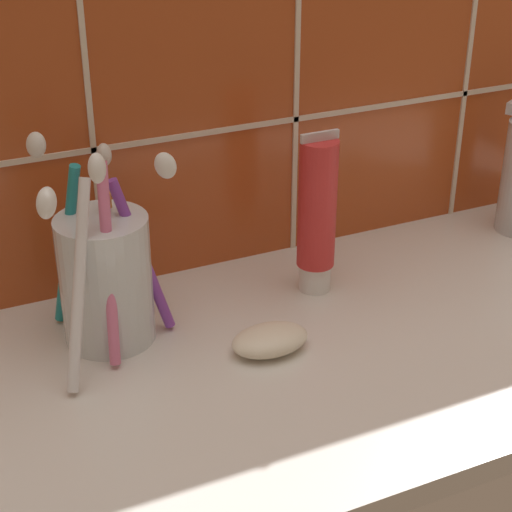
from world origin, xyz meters
TOP-DOWN VIEW (x-y plane):
  - sink_counter at (0.00, 0.00)cm, footprint 78.25×34.95cm
  - tile_wall_backsplash at (0.01, 17.72)cm, footprint 88.25×1.72cm
  - toothbrush_cup at (-19.59, 8.57)cm, footprint 12.98×16.83cm
  - toothpaste_tube at (-0.35, 8.62)cm, footprint 3.63×3.46cm
  - soap_bar at (-8.23, 1.07)cm, footprint 6.61×4.39cm

SIDE VIEW (x-z plane):
  - sink_counter at x=0.00cm, z-range 0.00..2.00cm
  - soap_bar at x=-8.23cm, z-range 2.00..4.05cm
  - toothbrush_cup at x=-19.59cm, z-range -1.24..17.30cm
  - toothpaste_tube at x=-0.35cm, z-range 1.96..17.30cm
  - tile_wall_backsplash at x=0.01cm, z-range 0.01..41.21cm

